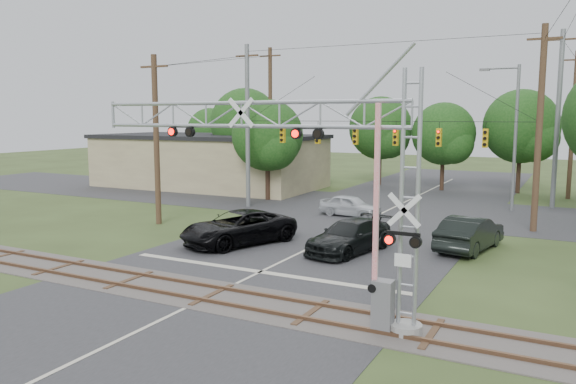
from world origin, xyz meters
The scene contains 14 objects.
ground centered at (0.00, 0.00, 0.00)m, with size 160.00×160.00×0.00m, color #33421E.
road_main centered at (0.00, 10.00, 0.01)m, with size 14.00×90.00×0.02m, color #2D2D30.
road_cross centered at (0.00, 24.00, 0.01)m, with size 90.00×12.00×0.02m, color #2D2D30.
railroad_track centered at (0.00, 2.00, 0.03)m, with size 90.00×3.20×0.17m.
crossing_gantry centered at (3.76, 1.63, 4.89)m, with size 12.06×1.01×7.88m.
traffic_signal_span centered at (0.91, 20.00, 5.66)m, with size 19.34×0.36×11.50m.
pickup_black centered at (-3.70, 9.58, 0.85)m, with size 2.83×6.13×1.70m, color black.
car_dark centered at (2.01, 10.57, 0.78)m, with size 2.18×5.36×1.56m, color black.
sedan_silver centered at (-1.54, 19.79, 0.70)m, with size 1.66×4.12×1.40m, color #BABEC3.
suv_dark centered at (7.07, 13.66, 0.85)m, with size 1.79×5.13×1.69m, color black.
commercial_building centered at (-18.98, 28.56, 2.42)m, with size 20.78×10.88×4.82m.
streetlight centered at (7.44, 26.82, 5.57)m, with size 2.65×0.28×9.95m.
utility_poles centered at (2.69, 22.32, 6.19)m, with size 27.00×28.13×13.86m.
treeline centered at (1.91, 32.63, 5.66)m, with size 56.43×21.23×10.00m.
Camera 1 is at (11.60, -14.25, 6.51)m, focal length 35.00 mm.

